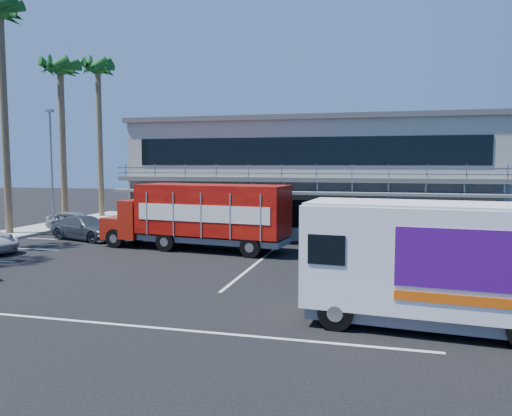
# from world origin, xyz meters

# --- Properties ---
(ground) EXTENTS (120.00, 120.00, 0.00)m
(ground) POSITION_xyz_m (0.00, 0.00, 0.00)
(ground) COLOR black
(ground) RESTS_ON ground
(building) EXTENTS (22.40, 12.00, 7.30)m
(building) POSITION_xyz_m (3.00, 14.94, 3.66)
(building) COLOR #9A9E91
(building) RESTS_ON ground
(palm_d) EXTENTS (2.80, 2.80, 14.75)m
(palm_d) POSITION_xyz_m (-15.20, 8.00, 12.80)
(palm_d) COLOR brown
(palm_d) RESTS_ON ground
(palm_e) EXTENTS (2.80, 2.80, 12.25)m
(palm_e) POSITION_xyz_m (-14.70, 13.00, 10.57)
(palm_e) COLOR brown
(palm_e) RESTS_ON ground
(palm_f) EXTENTS (2.80, 2.80, 13.25)m
(palm_f) POSITION_xyz_m (-15.10, 18.50, 11.47)
(palm_f) COLOR brown
(palm_f) RESTS_ON ground
(light_pole_far) EXTENTS (0.50, 0.25, 8.09)m
(light_pole_far) POSITION_xyz_m (-14.20, 11.00, 4.50)
(light_pole_far) COLOR gray
(light_pole_far) RESTS_ON ground
(red_truck) EXTENTS (10.38, 3.62, 3.42)m
(red_truck) POSITION_xyz_m (-1.69, 5.94, 1.88)
(red_truck) COLOR #99190C
(red_truck) RESTS_ON ground
(white_van) EXTENTS (7.27, 3.05, 3.46)m
(white_van) POSITION_xyz_m (8.91, -4.12, 1.83)
(white_van) COLOR white
(white_van) RESTS_ON ground
(parked_car_d) EXTENTS (5.14, 3.21, 1.39)m
(parked_car_d) POSITION_xyz_m (-9.50, 7.60, 0.69)
(parked_car_d) COLOR #303841
(parked_car_d) RESTS_ON ground
(parked_car_e) EXTENTS (4.17, 2.27, 1.35)m
(parked_car_e) POSITION_xyz_m (-12.50, 10.80, 0.67)
(parked_car_e) COLOR gray
(parked_car_e) RESTS_ON ground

